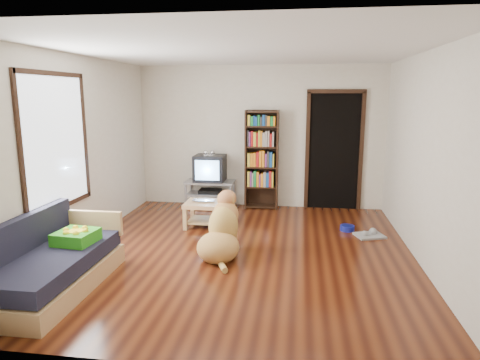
# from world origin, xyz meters

# --- Properties ---
(ground) EXTENTS (5.00, 5.00, 0.00)m
(ground) POSITION_xyz_m (0.00, 0.00, 0.00)
(ground) COLOR #57240E
(ground) RESTS_ON ground
(ceiling) EXTENTS (5.00, 5.00, 0.00)m
(ceiling) POSITION_xyz_m (0.00, 0.00, 2.60)
(ceiling) COLOR white
(ceiling) RESTS_ON ground
(wall_back) EXTENTS (4.50, 0.00, 4.50)m
(wall_back) POSITION_xyz_m (0.00, 2.50, 1.30)
(wall_back) COLOR beige
(wall_back) RESTS_ON ground
(wall_front) EXTENTS (4.50, 0.00, 4.50)m
(wall_front) POSITION_xyz_m (0.00, -2.50, 1.30)
(wall_front) COLOR beige
(wall_front) RESTS_ON ground
(wall_left) EXTENTS (0.00, 5.00, 5.00)m
(wall_left) POSITION_xyz_m (-2.25, 0.00, 1.30)
(wall_left) COLOR beige
(wall_left) RESTS_ON ground
(wall_right) EXTENTS (0.00, 5.00, 5.00)m
(wall_right) POSITION_xyz_m (2.25, 0.00, 1.30)
(wall_right) COLOR beige
(wall_right) RESTS_ON ground
(green_cushion) EXTENTS (0.45, 0.45, 0.14)m
(green_cushion) POSITION_xyz_m (-1.75, -1.06, 0.49)
(green_cushion) COLOR #28971B
(green_cushion) RESTS_ON sofa
(laptop) EXTENTS (0.36, 0.24, 0.03)m
(laptop) POSITION_xyz_m (-0.76, 1.03, 0.41)
(laptop) COLOR #B9BABE
(laptop) RESTS_ON coffee_table
(dog_bowl) EXTENTS (0.22, 0.22, 0.08)m
(dog_bowl) POSITION_xyz_m (1.50, 1.15, 0.04)
(dog_bowl) COLOR navy
(dog_bowl) RESTS_ON ground
(grey_rag) EXTENTS (0.48, 0.43, 0.03)m
(grey_rag) POSITION_xyz_m (1.80, 0.90, 0.01)
(grey_rag) COLOR gray
(grey_rag) RESTS_ON ground
(window) EXTENTS (0.03, 1.46, 1.70)m
(window) POSITION_xyz_m (-2.23, -0.50, 1.50)
(window) COLOR white
(window) RESTS_ON wall_left
(doorway) EXTENTS (1.03, 0.05, 2.19)m
(doorway) POSITION_xyz_m (1.35, 2.48, 1.12)
(doorway) COLOR black
(doorway) RESTS_ON wall_back
(tv_stand) EXTENTS (0.90, 0.45, 0.50)m
(tv_stand) POSITION_xyz_m (-0.90, 2.25, 0.27)
(tv_stand) COLOR #99999E
(tv_stand) RESTS_ON ground
(crt_tv) EXTENTS (0.55, 0.52, 0.58)m
(crt_tv) POSITION_xyz_m (-0.90, 2.27, 0.74)
(crt_tv) COLOR black
(crt_tv) RESTS_ON tv_stand
(bookshelf) EXTENTS (0.60, 0.30, 1.80)m
(bookshelf) POSITION_xyz_m (0.05, 2.34, 1.00)
(bookshelf) COLOR black
(bookshelf) RESTS_ON ground
(sofa) EXTENTS (0.80, 1.80, 0.80)m
(sofa) POSITION_xyz_m (-1.87, -1.38, 0.26)
(sofa) COLOR tan
(sofa) RESTS_ON ground
(coffee_table) EXTENTS (0.55, 0.55, 0.40)m
(coffee_table) POSITION_xyz_m (-0.76, 1.06, 0.28)
(coffee_table) COLOR tan
(coffee_table) RESTS_ON ground
(dog) EXTENTS (0.62, 1.06, 0.86)m
(dog) POSITION_xyz_m (-0.24, -0.16, 0.32)
(dog) COLOR tan
(dog) RESTS_ON ground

